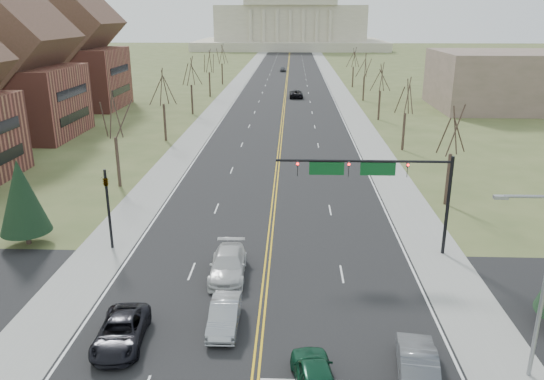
# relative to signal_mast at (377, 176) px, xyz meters

# --- Properties ---
(ground) EXTENTS (600.00, 600.00, 0.00)m
(ground) POSITION_rel_signal_mast_xyz_m (-7.45, -13.50, -5.76)
(ground) COLOR #48562B
(ground) RESTS_ON ground
(road) EXTENTS (20.00, 380.00, 0.01)m
(road) POSITION_rel_signal_mast_xyz_m (-7.45, 96.50, -5.76)
(road) COLOR black
(road) RESTS_ON ground
(cross_road) EXTENTS (120.00, 14.00, 0.01)m
(cross_road) POSITION_rel_signal_mast_xyz_m (-7.45, -7.50, -5.76)
(cross_road) COLOR black
(cross_road) RESTS_ON ground
(sidewalk_left) EXTENTS (4.00, 380.00, 0.03)m
(sidewalk_left) POSITION_rel_signal_mast_xyz_m (-19.45, 96.50, -5.75)
(sidewalk_left) COLOR gray
(sidewalk_left) RESTS_ON ground
(sidewalk_right) EXTENTS (4.00, 380.00, 0.03)m
(sidewalk_right) POSITION_rel_signal_mast_xyz_m (4.55, 96.50, -5.75)
(sidewalk_right) COLOR gray
(sidewalk_right) RESTS_ON ground
(center_line) EXTENTS (0.42, 380.00, 0.01)m
(center_line) POSITION_rel_signal_mast_xyz_m (-7.45, 96.50, -5.75)
(center_line) COLOR gold
(center_line) RESTS_ON road
(edge_line_left) EXTENTS (0.15, 380.00, 0.01)m
(edge_line_left) POSITION_rel_signal_mast_xyz_m (-17.25, 96.50, -5.75)
(edge_line_left) COLOR silver
(edge_line_left) RESTS_ON road
(edge_line_right) EXTENTS (0.15, 380.00, 0.01)m
(edge_line_right) POSITION_rel_signal_mast_xyz_m (2.35, 96.50, -5.75)
(edge_line_right) COLOR silver
(edge_line_right) RESTS_ON road
(capitol) EXTENTS (90.00, 60.00, 50.00)m
(capitol) POSITION_rel_signal_mast_xyz_m (-7.45, 236.41, 8.44)
(capitol) COLOR beige
(capitol) RESTS_ON ground
(signal_mast) EXTENTS (12.12, 0.44, 7.20)m
(signal_mast) POSITION_rel_signal_mast_xyz_m (0.00, 0.00, 0.00)
(signal_mast) COLOR black
(signal_mast) RESTS_ON ground
(signal_left) EXTENTS (0.32, 0.36, 6.00)m
(signal_left) POSITION_rel_signal_mast_xyz_m (-18.95, 0.00, -2.05)
(signal_left) COLOR black
(signal_left) RESTS_ON ground
(street_light) EXTENTS (2.90, 0.25, 9.07)m
(street_light) POSITION_rel_signal_mast_xyz_m (5.29, -13.50, -0.54)
(street_light) COLOR gray
(street_light) RESTS_ON ground
(tree_r_0) EXTENTS (3.74, 3.74, 8.50)m
(tree_r_0) POSITION_rel_signal_mast_xyz_m (8.05, 10.50, 0.79)
(tree_r_0) COLOR #32231D
(tree_r_0) RESTS_ON ground
(tree_l_0) EXTENTS (3.96, 3.96, 9.00)m
(tree_l_0) POSITION_rel_signal_mast_xyz_m (-22.95, 14.50, 1.18)
(tree_l_0) COLOR #32231D
(tree_l_0) RESTS_ON ground
(tree_r_1) EXTENTS (3.74, 3.74, 8.50)m
(tree_r_1) POSITION_rel_signal_mast_xyz_m (8.05, 30.50, 0.79)
(tree_r_1) COLOR #32231D
(tree_r_1) RESTS_ON ground
(tree_l_1) EXTENTS (3.96, 3.96, 9.00)m
(tree_l_1) POSITION_rel_signal_mast_xyz_m (-22.95, 34.50, 1.18)
(tree_l_1) COLOR #32231D
(tree_l_1) RESTS_ON ground
(tree_r_2) EXTENTS (3.74, 3.74, 8.50)m
(tree_r_2) POSITION_rel_signal_mast_xyz_m (8.05, 50.50, 0.79)
(tree_r_2) COLOR #32231D
(tree_r_2) RESTS_ON ground
(tree_l_2) EXTENTS (3.96, 3.96, 9.00)m
(tree_l_2) POSITION_rel_signal_mast_xyz_m (-22.95, 54.50, 1.18)
(tree_l_2) COLOR #32231D
(tree_l_2) RESTS_ON ground
(tree_r_3) EXTENTS (3.74, 3.74, 8.50)m
(tree_r_3) POSITION_rel_signal_mast_xyz_m (8.05, 70.50, 0.79)
(tree_r_3) COLOR #32231D
(tree_r_3) RESTS_ON ground
(tree_l_3) EXTENTS (3.96, 3.96, 9.00)m
(tree_l_3) POSITION_rel_signal_mast_xyz_m (-22.95, 74.50, 1.18)
(tree_l_3) COLOR #32231D
(tree_l_3) RESTS_ON ground
(tree_r_4) EXTENTS (3.74, 3.74, 8.50)m
(tree_r_4) POSITION_rel_signal_mast_xyz_m (8.05, 90.50, 0.79)
(tree_r_4) COLOR #32231D
(tree_r_4) RESTS_ON ground
(tree_l_4) EXTENTS (3.96, 3.96, 9.00)m
(tree_l_4) POSITION_rel_signal_mast_xyz_m (-22.95, 94.50, 1.18)
(tree_l_4) COLOR #32231D
(tree_l_4) RESTS_ON ground
(conifer_l) EXTENTS (3.64, 3.64, 6.50)m
(conifer_l) POSITION_rel_signal_mast_xyz_m (-25.45, 0.50, -2.02)
(conifer_l) COLOR #32231D
(conifer_l) RESTS_ON ground
(bldg_left_mid) EXTENTS (15.10, 14.28, 20.75)m
(bldg_left_mid) POSITION_rel_signal_mast_xyz_m (-43.44, 36.50, 2.78)
(bldg_left_mid) COLOR brown
(bldg_left_mid) RESTS_ON ground
(bldg_left_far) EXTENTS (17.10, 14.28, 23.25)m
(bldg_left_far) POSITION_rel_signal_mast_xyz_m (-45.44, 60.50, 3.78)
(bldg_left_far) COLOR brown
(bldg_left_far) RESTS_ON ground
(bldg_right_mass) EXTENTS (25.00, 20.00, 10.00)m
(bldg_right_mass) POSITION_rel_signal_mast_xyz_m (32.55, 62.50, -0.76)
(bldg_right_mass) COLOR brown
(bldg_right_mass) RESTS_ON ground
(car_nb_inner_lead) EXTENTS (2.40, 4.78, 1.56)m
(car_nb_inner_lead) POSITION_rel_signal_mast_xyz_m (-4.68, -14.94, -4.97)
(car_nb_inner_lead) COLOR #0D3B25
(car_nb_inner_lead) RESTS_ON road
(car_nb_outer_lead) EXTENTS (2.36, 5.12, 1.62)m
(car_nb_outer_lead) POSITION_rel_signal_mast_xyz_m (0.14, -13.90, -4.94)
(car_nb_outer_lead) COLOR #515459
(car_nb_outer_lead) RESTS_ON road
(car_sb_inner_lead) EXTENTS (1.56, 4.41, 1.45)m
(car_sb_inner_lead) POSITION_rel_signal_mast_xyz_m (-9.41, -9.98, -5.02)
(car_sb_inner_lead) COLOR #94979B
(car_sb_inner_lead) RESTS_ON road
(car_sb_outer_lead) EXTENTS (2.72, 5.24, 1.41)m
(car_sb_outer_lead) POSITION_rel_signal_mast_xyz_m (-14.58, -11.73, -5.04)
(car_sb_outer_lead) COLOR black
(car_sb_outer_lead) RESTS_ON road
(car_sb_inner_second) EXTENTS (2.42, 5.63, 1.62)m
(car_sb_inner_second) POSITION_rel_signal_mast_xyz_m (-9.91, -4.07, -4.94)
(car_sb_inner_second) COLOR silver
(car_sb_inner_second) RESTS_ON road
(car_far_nb) EXTENTS (2.76, 5.78, 1.59)m
(car_far_nb) POSITION_rel_signal_mast_xyz_m (-5.18, 73.91, -4.95)
(car_far_nb) COLOR black
(car_far_nb) RESTS_ON road
(car_far_sb) EXTENTS (1.97, 4.24, 1.40)m
(car_far_sb) POSITION_rel_signal_mast_xyz_m (-8.88, 124.81, -5.05)
(car_far_sb) COLOR #44464B
(car_far_sb) RESTS_ON road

